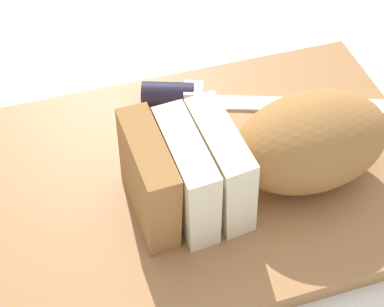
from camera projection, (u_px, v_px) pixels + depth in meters
name	position (u px, v px, depth m)	size (l,w,h in m)	color
ground_plane	(192.00, 188.00, 0.53)	(3.00, 3.00, 0.00)	silver
cutting_board	(192.00, 181.00, 0.52)	(0.47, 0.29, 0.02)	#9E6B3D
bread_loaf	(268.00, 153.00, 0.47)	(0.25, 0.11, 0.09)	#996633
bread_knife	(199.00, 96.00, 0.57)	(0.26, 0.10, 0.03)	silver
crumb_near_knife	(190.00, 181.00, 0.51)	(0.00, 0.00, 0.00)	tan
crumb_near_loaf	(242.00, 150.00, 0.53)	(0.01, 0.01, 0.01)	tan
crumb_stray_left	(286.00, 152.00, 0.53)	(0.01, 0.01, 0.01)	tan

